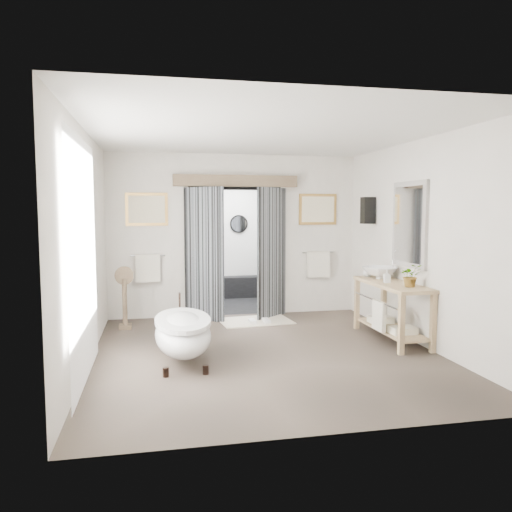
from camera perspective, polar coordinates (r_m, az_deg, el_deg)
name	(u,v)px	position (r m, az deg, el deg)	size (l,w,h in m)	color
ground_plane	(265,353)	(6.81, 1.02, -10.99)	(5.00, 5.00, 0.00)	brown
room_shell	(264,214)	(6.41, 0.97, 4.83)	(4.52, 5.02, 2.91)	beige
shower_room	(224,258)	(10.52, -3.68, -0.19)	(2.22, 2.01, 2.51)	black
back_wall_dressing	(237,230)	(8.82, -2.22, 3.04)	(3.82, 0.67, 2.52)	black
clawfoot_tub	(183,333)	(6.41, -8.36, -8.67)	(0.69, 1.55, 0.76)	black
vanity	(391,306)	(7.60, 15.13, -5.54)	(0.57, 1.60, 0.85)	tan
pedestal_mirror	(125,302)	(8.31, -14.77, -5.11)	(0.30, 0.19, 1.01)	brown
rug	(255,321)	(8.64, -0.09, -7.42)	(1.20, 0.80, 0.01)	beige
slippers	(259,321)	(8.50, 0.38, -7.41)	(0.35, 0.26, 0.05)	white
basin	(380,273)	(7.94, 13.95, -1.86)	(0.53, 0.53, 0.18)	white
plant	(411,275)	(7.19, 17.27, -2.14)	(0.29, 0.25, 0.32)	gray
soap_bottle_a	(387,276)	(7.52, 14.74, -2.27)	(0.08, 0.09, 0.18)	gray
soap_bottle_b	(367,271)	(8.11, 12.62, -1.69)	(0.14, 0.14, 0.18)	gray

